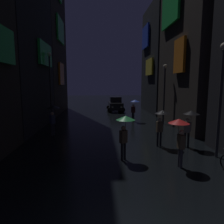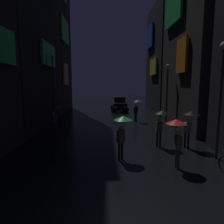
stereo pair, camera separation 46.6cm
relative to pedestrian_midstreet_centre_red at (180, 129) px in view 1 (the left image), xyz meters
The scene contains 13 objects.
building_left_far 23.28m from the pedestrian_midstreet_centre_red, 119.74° to the left, with size 4.25×8.94×25.74m.
building_right_mid 11.07m from the pedestrian_midstreet_centre_red, 60.26° to the left, with size 4.25×8.47×13.70m.
building_right_far 18.58m from the pedestrian_midstreet_centre_red, 74.30° to the left, with size 4.25×7.99×13.15m.
pedestrian_midstreet_centre_red is the anchor object (origin of this frame).
pedestrian_near_crossing_black 2.93m from the pedestrian_midstreet_centre_red, 87.21° to the left, with size 0.90×0.90×2.12m.
pedestrian_foreground_left_green 2.46m from the pedestrian_midstreet_centre_red, 156.30° to the left, with size 0.90×0.90×2.12m.
pedestrian_foreground_right_black 8.90m from the pedestrian_midstreet_centre_red, 138.59° to the left, with size 0.90×0.90×2.12m.
pedestrian_midstreet_left_blue 10.64m from the pedestrian_midstreet_centre_red, 90.30° to the left, with size 0.90×0.90×2.12m.
pedestrian_far_right_black 3.10m from the pedestrian_midstreet_centre_red, 57.15° to the left, with size 0.90×0.90×2.12m.
car_distant 18.29m from the pedestrian_midstreet_centre_red, 93.91° to the left, with size 2.27×4.16×1.92m.
streetlamp_left_far 12.41m from the pedestrian_midstreet_centre_red, 128.70° to the left, with size 0.36×0.36×6.28m.
streetlamp_right_far 9.69m from the pedestrian_midstreet_centre_red, 75.67° to the left, with size 0.36×0.36×5.30m.
streetlamp_right_near 3.12m from the pedestrian_midstreet_centre_red, 22.61° to the left, with size 0.36×0.36×5.52m.
Camera 1 is at (-0.84, -3.45, 3.62)m, focal length 32.00 mm.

